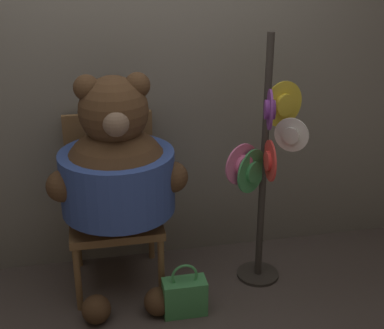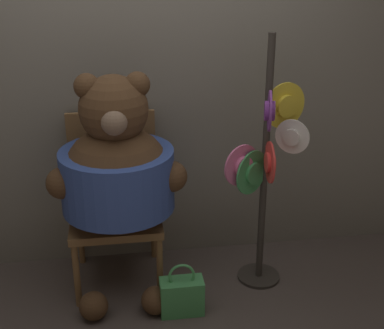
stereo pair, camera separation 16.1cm
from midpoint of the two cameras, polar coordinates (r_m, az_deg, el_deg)
name	(u,v)px [view 2 (the right image)]	position (r m, az deg, el deg)	size (l,w,h in m)	color
ground_plane	(155,316)	(3.35, -2.51, -15.83)	(14.00, 14.00, 0.00)	#4C423D
wall_back	(141,92)	(3.51, -4.20, 7.70)	(8.00, 0.10, 2.36)	slate
chair	(115,196)	(3.48, -6.93, -3.35)	(0.57, 0.55, 1.09)	brown
teddy_bear	(117,173)	(3.20, -6.55, -0.88)	(0.82, 0.73, 1.42)	#4C331E
hat_display_rack	(265,164)	(3.26, 9.24, 0.06)	(0.53, 0.39, 1.62)	#332D28
handbag_on_ground	(182,295)	(3.30, 0.34, -13.82)	(0.26, 0.13, 0.34)	#479E56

